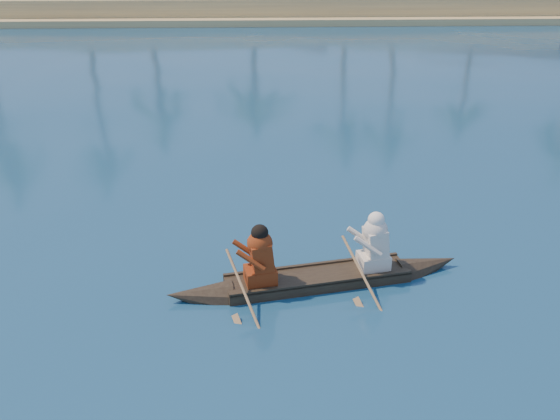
{
  "coord_description": "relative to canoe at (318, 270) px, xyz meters",
  "views": [
    {
      "loc": [
        7.09,
        -12.68,
        5.45
      ],
      "look_at": [
        7.41,
        -3.14,
        0.93
      ],
      "focal_mm": 40.0,
      "sensor_mm": 36.0,
      "label": 1
    }
  ],
  "objects": [
    {
      "name": "canoe",
      "position": [
        0.0,
        0.0,
        0.0
      ],
      "size": [
        4.95,
        1.63,
        1.35
      ],
      "rotation": [
        0.0,
        0.0,
        0.2
      ],
      "color": "#342A1C",
      "rests_on": "ground"
    },
    {
      "name": "barge_mid",
      "position": [
        -1.38,
        31.0,
        0.37
      ],
      "size": [
        11.36,
        7.73,
        1.81
      ],
      "rotation": [
        0.0,
        0.0,
        -0.42
      ],
      "color": "brown",
      "rests_on": "ground"
    },
    {
      "name": "barge_right",
      "position": [
        15.23,
        29.46,
        0.46
      ],
      "size": [
        12.99,
        7.35,
        2.06
      ],
      "rotation": [
        0.0,
        0.0,
        -0.28
      ],
      "color": "brown",
      "rests_on": "ground"
    }
  ]
}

